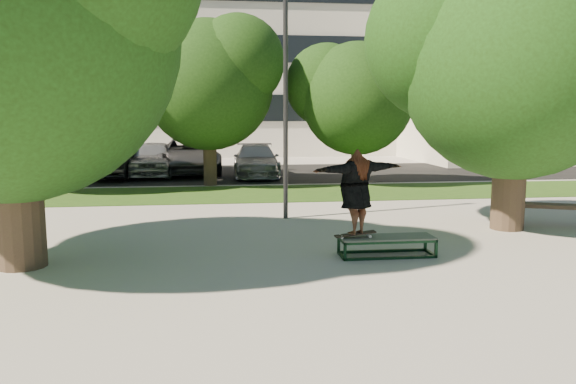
{
  "coord_description": "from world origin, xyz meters",
  "views": [
    {
      "loc": [
        -0.75,
        -9.2,
        2.71
      ],
      "look_at": [
        0.5,
        0.6,
        1.31
      ],
      "focal_mm": 35.0,
      "sensor_mm": 36.0,
      "label": 1
    }
  ],
  "objects": [
    {
      "name": "ground",
      "position": [
        0.0,
        0.0,
        0.0
      ],
      "size": [
        120.0,
        120.0,
        0.0
      ],
      "primitive_type": "plane",
      "color": "#A39D96",
      "rests_on": "ground"
    },
    {
      "name": "grass_strip",
      "position": [
        1.0,
        9.5,
        0.01
      ],
      "size": [
        30.0,
        4.0,
        0.02
      ],
      "primitive_type": "cube",
      "color": "#1E4413",
      "rests_on": "ground"
    },
    {
      "name": "asphalt_strip",
      "position": [
        0.0,
        16.0,
        0.01
      ],
      "size": [
        40.0,
        8.0,
        0.01
      ],
      "primitive_type": "cube",
      "color": "black",
      "rests_on": "ground"
    },
    {
      "name": "tree_left",
      "position": [
        -4.29,
        1.09,
        4.42
      ],
      "size": [
        6.96,
        5.95,
        7.12
      ],
      "color": "#38281E",
      "rests_on": "ground"
    },
    {
      "name": "tree_right",
      "position": [
        5.92,
        3.08,
        4.09
      ],
      "size": [
        6.24,
        5.33,
        6.51
      ],
      "color": "#38281E",
      "rests_on": "ground"
    },
    {
      "name": "bg_tree_left",
      "position": [
        -6.57,
        11.07,
        3.73
      ],
      "size": [
        5.28,
        4.51,
        5.77
      ],
      "color": "#38281E",
      "rests_on": "ground"
    },
    {
      "name": "bg_tree_mid",
      "position": [
        -1.08,
        12.08,
        4.02
      ],
      "size": [
        5.76,
        4.92,
        6.24
      ],
      "color": "#38281E",
      "rests_on": "ground"
    },
    {
      "name": "bg_tree_right",
      "position": [
        4.43,
        11.57,
        3.49
      ],
      "size": [
        5.04,
        4.31,
        5.43
      ],
      "color": "#38281E",
      "rests_on": "ground"
    },
    {
      "name": "lamppost",
      "position": [
        1.0,
        5.0,
        3.15
      ],
      "size": [
        0.25,
        0.15,
        6.11
      ],
      "color": "#2D2D30",
      "rests_on": "ground"
    },
    {
      "name": "office_building",
      "position": [
        -2.0,
        31.98,
        8.0
      ],
      "size": [
        30.0,
        14.12,
        16.0
      ],
      "color": "beige",
      "rests_on": "ground"
    },
    {
      "name": "side_building",
      "position": [
        18.0,
        22.0,
        4.0
      ],
      "size": [
        15.0,
        10.0,
        8.0
      ],
      "primitive_type": "cube",
      "color": "silver",
      "rests_on": "ground"
    },
    {
      "name": "grind_box",
      "position": [
        2.44,
        0.93,
        0.19
      ],
      "size": [
        1.8,
        0.6,
        0.38
      ],
      "color": "black",
      "rests_on": "ground"
    },
    {
      "name": "skater_rig",
      "position": [
        1.82,
        0.93,
        1.25
      ],
      "size": [
        2.02,
        1.21,
        1.67
      ],
      "rotation": [
        0.0,
        0.0,
        3.51
      ],
      "color": "white",
      "rests_on": "grind_box"
    },
    {
      "name": "bench",
      "position": [
        7.64,
        3.15,
        0.43
      ],
      "size": [
        3.29,
        1.71,
        0.52
      ],
      "rotation": [
        0.0,
        0.0,
        -0.39
      ],
      "color": "brown",
      "rests_on": "ground"
    },
    {
      "name": "car_silver_a",
      "position": [
        -3.5,
        15.4,
        0.76
      ],
      "size": [
        1.89,
        4.51,
        1.52
      ],
      "primitive_type": "imported",
      "rotation": [
        0.0,
        0.0,
        0.02
      ],
      "color": "#A5A5AA",
      "rests_on": "asphalt_strip"
    },
    {
      "name": "car_dark",
      "position": [
        -5.0,
        15.14,
        0.78
      ],
      "size": [
        1.88,
        4.83,
        1.57
      ],
      "primitive_type": "imported",
      "rotation": [
        0.0,
        0.0,
        -0.05
      ],
      "color": "black",
      "rests_on": "asphalt_strip"
    },
    {
      "name": "car_grey",
      "position": [
        -2.0,
        16.34,
        0.8
      ],
      "size": [
        3.05,
        5.92,
        1.6
      ],
      "primitive_type": "imported",
      "rotation": [
        0.0,
        0.0,
        0.07
      ],
      "color": "#525257",
      "rests_on": "asphalt_strip"
    },
    {
      "name": "car_silver_b",
      "position": [
        0.92,
        14.76,
        0.68
      ],
      "size": [
        2.08,
        4.75,
        1.36
      ],
      "primitive_type": "imported",
      "rotation": [
        0.0,
        0.0,
        -0.04
      ],
      "color": "#A0A0A4",
      "rests_on": "asphalt_strip"
    }
  ]
}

